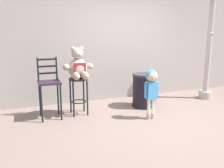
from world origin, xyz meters
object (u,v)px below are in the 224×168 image
(teddy_bear, at_px, (78,67))
(bar_chair_empty, at_px, (49,85))
(trash_bin, at_px, (144,90))
(bar_stool_with_teddy, at_px, (79,89))
(child_walking, at_px, (152,84))
(lamppost, at_px, (208,55))

(teddy_bear, bearing_deg, bar_chair_empty, 177.43)
(bar_chair_empty, bearing_deg, teddy_bear, -2.57)
(trash_bin, bearing_deg, bar_stool_with_teddy, 178.00)
(teddy_bear, height_order, bar_chair_empty, teddy_bear)
(trash_bin, height_order, bar_chair_empty, bar_chair_empty)
(teddy_bear, xyz_separation_m, child_walking, (1.21, -0.74, -0.28))
(lamppost, bearing_deg, bar_chair_empty, 179.81)
(child_walking, xyz_separation_m, trash_bin, (0.26, 0.72, -0.32))
(bar_stool_with_teddy, height_order, child_walking, child_walking)
(bar_stool_with_teddy, bearing_deg, bar_chair_empty, -179.42)
(child_walking, xyz_separation_m, lamppost, (2.05, 0.76, 0.41))
(trash_bin, bearing_deg, child_walking, -109.91)
(teddy_bear, distance_m, lamppost, 3.27)
(child_walking, bearing_deg, bar_stool_with_teddy, 65.09)
(child_walking, bearing_deg, teddy_bear, 66.15)
(bar_stool_with_teddy, bearing_deg, lamppost, -0.33)
(bar_stool_with_teddy, xyz_separation_m, child_walking, (1.21, -0.78, 0.16))
(teddy_bear, bearing_deg, trash_bin, -0.78)
(child_walking, relative_size, bar_chair_empty, 0.81)
(teddy_bear, height_order, child_walking, teddy_bear)
(trash_bin, distance_m, bar_chair_empty, 2.06)
(teddy_bear, distance_m, child_walking, 1.45)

